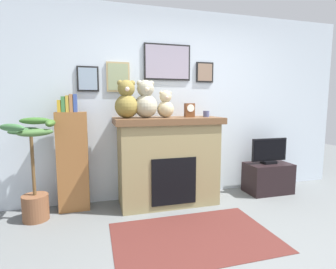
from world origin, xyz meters
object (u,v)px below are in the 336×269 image
potted_plant (34,177)px  candle_jar (206,114)px  mantel_clock (189,110)px  teddy_bear_brown (127,101)px  fireplace (168,160)px  tv_stand (268,178)px  bookshelf (73,158)px  television (269,152)px  teddy_bear_tan (146,101)px  teddy_bear_cream (165,106)px

potted_plant → candle_jar: 2.23m
mantel_clock → teddy_bear_brown: bearing=179.9°
fireplace → tv_stand: size_ratio=2.12×
candle_jar → teddy_bear_brown: teddy_bear_brown is taller
fireplace → bookshelf: 1.19m
bookshelf → fireplace: bearing=-3.8°
candle_jar → mantel_clock: size_ratio=0.45×
bookshelf → tv_stand: bookshelf is taller
television → teddy_bear_tan: size_ratio=1.21×
bookshelf → teddy_bear_brown: bearing=-8.5°
bookshelf → tv_stand: (2.73, -0.10, -0.44)m
teddy_bear_cream → television: bearing=-0.1°
mantel_clock → teddy_bear_cream: size_ratio=0.53×
television → candle_jar: bearing=179.8°
potted_plant → mantel_clock: bearing=2.5°
bookshelf → candle_jar: size_ratio=17.33×
fireplace → bookshelf: bookshelf is taller
fireplace → teddy_bear_brown: size_ratio=2.96×
television → fireplace: bearing=179.2°
tv_stand → teddy_bear_brown: size_ratio=1.40×
teddy_bear_tan → teddy_bear_cream: teddy_bear_tan is taller
television → mantel_clock: (-1.26, 0.00, 0.62)m
mantel_clock → teddy_bear_tan: size_ratio=0.39×
fireplace → potted_plant: bearing=-176.4°
bookshelf → mantel_clock: bookshelf is taller
tv_stand → teddy_bear_cream: teddy_bear_cream is taller
teddy_bear_brown → teddy_bear_cream: bearing=0.0°
teddy_bear_tan → fireplace: bearing=3.6°
bookshelf → candle_jar: (1.72, -0.10, 0.53)m
television → tv_stand: bearing=90.0°
potted_plant → television: 3.14m
bookshelf → television: bearing=-2.1°
bookshelf → teddy_bear_brown: size_ratio=3.08×
fireplace → tv_stand: fireplace is taller
teddy_bear_brown → fireplace: bearing=2.0°
teddy_bear_brown → teddy_bear_cream: teddy_bear_brown is taller
potted_plant → teddy_bear_tan: bearing=3.6°
fireplace → television: (1.55, -0.02, 0.04)m
fireplace → mantel_clock: (0.29, -0.02, 0.66)m
television → potted_plant: bearing=-178.6°
television → mantel_clock: mantel_clock is taller
candle_jar → teddy_bear_brown: size_ratio=0.18×
potted_plant → tv_stand: bearing=1.5°
candle_jar → mantel_clock: (-0.24, -0.00, 0.05)m
candle_jar → mantel_clock: bearing=-179.7°
tv_stand → candle_jar: (-1.02, 0.00, 0.96)m
candle_jar → teddy_bear_brown: (-1.06, -0.00, 0.17)m
television → candle_jar: candle_jar is taller
fireplace → candle_jar: 0.81m
fireplace → mantel_clock: 0.72m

